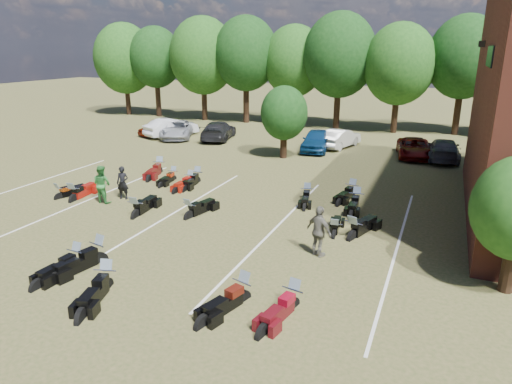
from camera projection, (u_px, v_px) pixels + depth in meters
The scene contains 33 objects.
ground at pixel (198, 249), 17.37m from camera, with size 160.00×160.00×0.00m, color brown.
car_0 at pixel (159, 128), 39.69m from camera, with size 1.54×3.82×1.30m, color maroon.
car_1 at pixel (171, 127), 39.11m from camera, with size 1.65×4.72×1.56m, color silver.
car_2 at pixel (177, 130), 38.43m from camera, with size 2.37×5.15×1.43m, color #999BA1.
car_3 at pixel (219, 131), 37.80m from camera, with size 2.10×5.17×1.50m, color black.
car_4 at pixel (316, 140), 33.69m from camera, with size 1.84×4.58×1.56m, color navy.
car_5 at pixel (340, 138), 34.80m from camera, with size 1.51×4.33×1.43m, color #A9A8A5.
car_6 at pixel (414, 148), 31.70m from camera, with size 2.18×4.72×1.31m, color #500604.
car_7 at pixel (443, 150), 30.89m from camera, with size 2.02×4.96×1.44m, color #37363B.
person_black at pixel (123, 183), 22.89m from camera, with size 0.61×0.40×1.68m, color black.
person_green at pixel (102, 184), 22.33m from camera, with size 0.91×0.71×1.88m, color #2A712F.
person_grey at pixel (319, 231), 16.52m from camera, with size 1.13×0.47×1.93m, color #615E53.
motorcycle_2 at pixel (77, 267), 15.93m from camera, with size 0.72×2.26×1.26m, color black, non-canonical shape.
motorcycle_3 at pixel (99, 262), 16.31m from camera, with size 0.80×2.51×1.40m, color black, non-canonical shape.
motorcycle_4 at pixel (107, 289), 14.51m from camera, with size 0.77×2.41×1.34m, color black, non-canonical shape.
motorcycle_5 at pixel (242, 301), 13.82m from camera, with size 0.75×2.34×1.31m, color black, non-canonical shape.
motorcycle_6 at pixel (292, 308), 13.45m from camera, with size 0.72×2.25×1.25m, color #480A10, non-canonical shape.
motorcycle_7 at pixel (74, 201), 22.81m from camera, with size 0.78×2.44×1.36m, color maroon, non-canonical shape.
motorcycle_8 at pixel (60, 199), 23.17m from camera, with size 0.67×2.09×1.17m, color black, non-canonical shape.
motorcycle_10 at pixel (136, 217), 20.64m from camera, with size 0.79×2.49×1.39m, color black, non-canonical shape.
motorcycle_11 at pixel (190, 218), 20.53m from camera, with size 0.75×2.36×1.32m, color black, non-canonical shape.
motorcycle_12 at pixel (334, 237), 18.51m from camera, with size 0.64×2.01×1.12m, color black, non-canonical shape.
motorcycle_13 at pixel (352, 239), 18.30m from camera, with size 0.80×2.51×1.40m, color black, non-canonical shape.
motorcycle_14 at pixel (160, 173), 27.91m from camera, with size 0.80×2.51×1.40m, color #500B0C, non-canonical shape.
motorcycle_15 at pixel (190, 185), 25.40m from camera, with size 0.68×2.13×1.19m, color maroon, non-canonical shape.
motorcycle_16 at pixel (197, 183), 25.89m from camera, with size 0.74×2.32×1.29m, color black, non-canonical shape.
motorcycle_17 at pixel (173, 180), 26.38m from camera, with size 0.64×2.02×1.13m, color black, non-canonical shape.
motorcycle_18 at pixel (307, 200), 23.02m from camera, with size 0.67×2.11×1.18m, color black, non-canonical shape.
motorcycle_19 at pixel (356, 206), 22.10m from camera, with size 0.74×2.31×1.29m, color black, non-canonical shape.
motorcycle_20 at pixel (351, 196), 23.51m from camera, with size 0.73×2.28×1.27m, color black, non-canonical shape.
tree_line at pixel (344, 59), 41.33m from camera, with size 56.00×6.00×9.79m.
young_tree_midfield at pixel (284, 113), 30.80m from camera, with size 3.20×3.20×4.70m.
parking_lines at pixel (173, 213), 21.10m from camera, with size 20.10×14.00×0.01m.
Camera 1 is at (8.16, -13.82, 7.34)m, focal length 32.00 mm.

